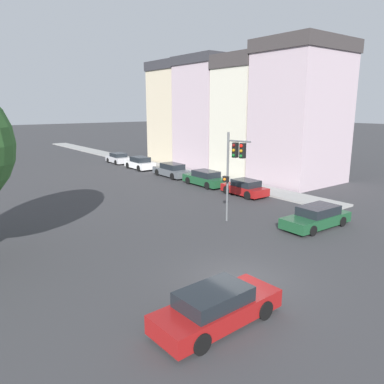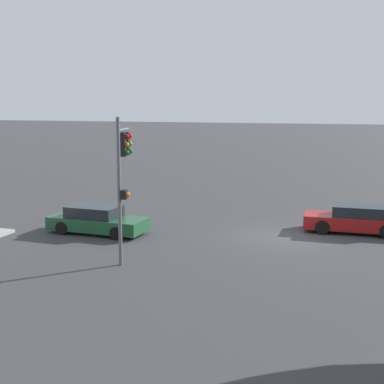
{
  "view_description": "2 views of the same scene",
  "coord_description": "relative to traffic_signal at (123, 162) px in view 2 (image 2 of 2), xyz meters",
  "views": [
    {
      "loc": [
        -10.51,
        -10.27,
        7.13
      ],
      "look_at": [
        2.06,
        5.98,
        2.42
      ],
      "focal_mm": 35.0,
      "sensor_mm": 36.0,
      "label": 1
    },
    {
      "loc": [
        -3.79,
        24.18,
        6.06
      ],
      "look_at": [
        3.62,
        2.84,
        2.35
      ],
      "focal_mm": 50.0,
      "sensor_mm": 36.0,
      "label": 2
    }
  ],
  "objects": [
    {
      "name": "ground_plane",
      "position": [
        -5.3,
        -5.99,
        -3.9
      ],
      "size": [
        300.0,
        300.0,
        0.0
      ],
      "primitive_type": "plane",
      "color": "#333335"
    },
    {
      "name": "traffic_signal",
      "position": [
        0.0,
        0.0,
        0.0
      ],
      "size": [
        0.8,
        1.7,
        5.61
      ],
      "rotation": [
        0.0,
        0.0,
        3.35
      ],
      "color": "#515456",
      "rests_on": "ground_plane"
    },
    {
      "name": "crossing_car_0",
      "position": [
        -8.3,
        -7.9,
        -3.26
      ],
      "size": [
        4.71,
        1.95,
        1.32
      ],
      "rotation": [
        0.0,
        0.0,
        0.04
      ],
      "color": "maroon",
      "rests_on": "ground_plane"
    },
    {
      "name": "crossing_car_1",
      "position": [
        3.33,
        -3.78,
        -3.28
      ],
      "size": [
        4.73,
        1.98,
        1.3
      ],
      "rotation": [
        0.0,
        0.0,
        3.12
      ],
      "color": "#194728",
      "rests_on": "ground_plane"
    }
  ]
}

